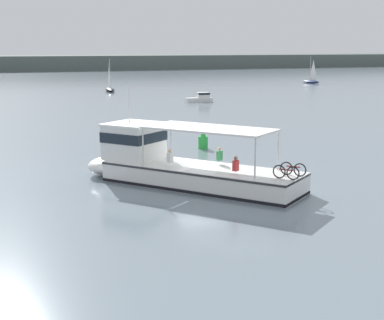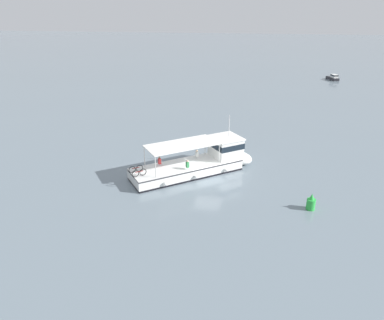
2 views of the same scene
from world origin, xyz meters
name	(u,v)px [view 1 (image 1 of 2)]	position (x,y,z in m)	size (l,w,h in m)	color
ground_plane	(200,177)	(0.00, 0.00, 0.00)	(400.00, 400.00, 0.00)	slate
distant_shoreline	(0,63)	(0.00, 163.42, 2.27)	(400.00, 28.00, 4.53)	#515B56
ferry_main	(176,165)	(-1.82, -0.94, 1.02)	(10.13, 12.01, 5.32)	white
sailboat_horizon_west	(311,80)	(54.36, 72.48, 0.54)	(1.97, 4.93, 5.40)	navy
motorboat_off_bow	(200,98)	(17.68, 42.82, 0.54)	(3.66, 1.48, 1.26)	white
sailboat_off_stern	(110,88)	(10.82, 65.53, 0.54)	(1.94, 4.93, 5.40)	#232328
channel_buoy	(203,141)	(3.82, 8.73, 0.57)	(0.70, 0.70, 1.40)	green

